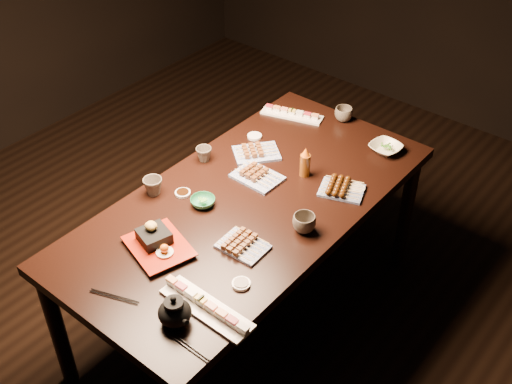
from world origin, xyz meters
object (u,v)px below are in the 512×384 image
(teacup_near_left, at_px, (153,186))
(teacup_far_right, at_px, (344,114))
(sushi_platter_near, at_px, (206,306))
(teapot, at_px, (174,310))
(teacup_mid_right, at_px, (304,223))
(sushi_platter_far, at_px, (292,113))
(dining_table, at_px, (249,261))
(tempura_tray, at_px, (158,240))
(edamame_bowl_cream, at_px, (386,148))
(yakitori_plate_right, at_px, (243,243))
(yakitori_plate_center, at_px, (257,173))
(edamame_bowl_green, at_px, (203,202))
(teacup_far_left, at_px, (204,154))
(condiment_bottle, at_px, (305,162))
(yakitori_plate_left, at_px, (257,150))

(teacup_near_left, bearing_deg, teacup_far_right, 73.42)
(sushi_platter_near, xyz_separation_m, teapot, (-0.05, -0.11, 0.04))
(teacup_mid_right, height_order, teacup_far_right, teacup_mid_right)
(teacup_mid_right, bearing_deg, teacup_far_right, 112.80)
(sushi_platter_far, height_order, teacup_mid_right, teacup_mid_right)
(dining_table, distance_m, teapot, 0.86)
(tempura_tray, bearing_deg, dining_table, 96.80)
(sushi_platter_near, xyz_separation_m, tempura_tray, (-0.37, 0.12, 0.03))
(edamame_bowl_cream, bearing_deg, yakitori_plate_right, -95.60)
(yakitori_plate_center, distance_m, edamame_bowl_cream, 0.67)
(edamame_bowl_cream, xyz_separation_m, teacup_near_left, (-0.64, -0.96, 0.02))
(edamame_bowl_green, distance_m, teacup_far_left, 0.34)
(yakitori_plate_center, xyz_separation_m, teacup_far_right, (0.03, 0.68, 0.01))
(teacup_far_right, distance_m, teapot, 1.56)
(sushi_platter_far, distance_m, teacup_far_right, 0.27)
(dining_table, xyz_separation_m, yakitori_plate_right, (0.18, -0.25, 0.40))
(teacup_near_left, height_order, teacup_far_left, teacup_near_left)
(teacup_mid_right, bearing_deg, yakitori_plate_right, -117.69)
(dining_table, height_order, sushi_platter_far, sushi_platter_far)
(teacup_near_left, xyz_separation_m, teacup_mid_right, (0.67, 0.23, -0.00))
(teacup_far_right, bearing_deg, teacup_near_left, -106.58)
(teacup_mid_right, relative_size, condiment_bottle, 0.66)
(condiment_bottle, bearing_deg, sushi_platter_far, 133.22)
(sushi_platter_far, xyz_separation_m, yakitori_plate_center, (0.21, -0.55, 0.01))
(edamame_bowl_green, distance_m, teapot, 0.67)
(yakitori_plate_right, height_order, teacup_mid_right, teacup_mid_right)
(teacup_far_right, relative_size, teapot, 0.65)
(edamame_bowl_cream, height_order, teacup_far_right, teacup_far_right)
(yakitori_plate_right, height_order, teacup_far_right, teacup_far_right)
(sushi_platter_near, bearing_deg, edamame_bowl_cream, 91.22)
(edamame_bowl_cream, bearing_deg, condiment_bottle, -115.26)
(teacup_far_left, height_order, teacup_far_right, teacup_far_right)
(sushi_platter_far, relative_size, yakitori_plate_left, 1.51)
(tempura_tray, height_order, teacup_far_left, tempura_tray)
(yakitori_plate_left, xyz_separation_m, teacup_near_left, (-0.16, -0.53, 0.01))
(tempura_tray, relative_size, teacup_far_right, 2.87)
(yakitori_plate_right, bearing_deg, teacup_far_left, 144.62)
(yakitori_plate_right, bearing_deg, teacup_near_left, 175.78)
(edamame_bowl_green, relative_size, condiment_bottle, 0.73)
(yakitori_plate_left, relative_size, tempura_tray, 0.81)
(dining_table, relative_size, condiment_bottle, 11.98)
(sushi_platter_near, relative_size, yakitori_plate_left, 1.80)
(teacup_mid_right, bearing_deg, yakitori_plate_left, 149.02)
(condiment_bottle, bearing_deg, teacup_far_right, 103.55)
(edamame_bowl_cream, relative_size, teacup_mid_right, 1.51)
(teacup_mid_right, distance_m, teacup_far_left, 0.68)
(teacup_far_right, bearing_deg, edamame_bowl_green, -95.31)
(teacup_near_left, xyz_separation_m, teacup_far_right, (0.32, 1.07, -0.00))
(yakitori_plate_left, xyz_separation_m, teacup_far_left, (-0.16, -0.20, 0.01))
(yakitori_plate_center, height_order, tempura_tray, tempura_tray)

